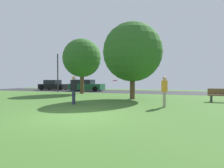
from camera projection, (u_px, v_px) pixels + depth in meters
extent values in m
plane|color=#3D6628|center=(78.00, 116.00, 7.91)|extent=(44.00, 44.00, 0.00)
cube|color=#28282B|center=(142.00, 92.00, 23.10)|extent=(44.00, 6.40, 0.01)
cylinder|color=brown|center=(132.00, 84.00, 14.82)|extent=(0.39, 0.39, 2.30)
sphere|color=#2D6023|center=(132.00, 52.00, 14.76)|extent=(4.59, 4.59, 4.59)
cylinder|color=brown|center=(82.00, 83.00, 20.48)|extent=(0.42, 0.42, 2.37)
sphere|color=#2D6023|center=(82.00, 58.00, 20.41)|extent=(4.10, 4.10, 4.10)
cylinder|color=#2D334C|center=(74.00, 97.00, 11.79)|extent=(0.14, 0.14, 0.86)
cylinder|color=#2D334C|center=(73.00, 97.00, 11.63)|extent=(0.14, 0.14, 0.86)
cube|color=black|center=(74.00, 85.00, 11.69)|extent=(0.34, 0.25, 0.64)
sphere|color=tan|center=(74.00, 78.00, 11.68)|extent=(0.23, 0.23, 0.23)
cylinder|color=gray|center=(164.00, 100.00, 10.43)|extent=(0.14, 0.14, 0.84)
cylinder|color=gray|center=(164.00, 99.00, 10.59)|extent=(0.14, 0.14, 0.84)
cube|color=orange|center=(164.00, 86.00, 10.49)|extent=(0.34, 0.25, 0.63)
sphere|color=tan|center=(164.00, 78.00, 10.48)|extent=(0.23, 0.23, 0.23)
cylinder|color=#EA2D6B|center=(115.00, 81.00, 11.10)|extent=(0.35, 0.35, 0.05)
cube|color=black|center=(54.00, 86.00, 27.45)|extent=(4.09, 1.85, 0.69)
cube|color=black|center=(53.00, 82.00, 27.50)|extent=(1.96, 1.62, 0.59)
cylinder|color=black|center=(66.00, 88.00, 27.88)|extent=(0.64, 0.22, 0.64)
cylinder|color=black|center=(59.00, 88.00, 26.13)|extent=(0.64, 0.22, 0.64)
cylinder|color=black|center=(49.00, 87.00, 28.78)|extent=(0.64, 0.22, 0.64)
cylinder|color=black|center=(41.00, 88.00, 27.03)|extent=(0.64, 0.22, 0.64)
cube|color=#195633|center=(87.00, 87.00, 25.25)|extent=(4.55, 1.83, 0.79)
cube|color=black|center=(85.00, 82.00, 25.31)|extent=(2.18, 1.61, 0.55)
cylinder|color=black|center=(100.00, 88.00, 25.62)|extent=(0.64, 0.22, 0.64)
cylinder|color=black|center=(95.00, 89.00, 23.89)|extent=(0.64, 0.22, 0.64)
cylinder|color=black|center=(79.00, 88.00, 26.63)|extent=(0.64, 0.22, 0.64)
cylinder|color=black|center=(73.00, 89.00, 24.89)|extent=(0.64, 0.22, 0.64)
cube|color=brown|center=(221.00, 95.00, 12.81)|extent=(1.60, 0.44, 0.06)
cube|color=brown|center=(221.00, 92.00, 12.99)|extent=(1.60, 0.06, 0.40)
cube|color=#333338|center=(211.00, 98.00, 13.00)|extent=(0.10, 0.40, 0.45)
cylinder|color=#2D2D33|center=(58.00, 73.00, 22.35)|extent=(0.14, 0.14, 4.50)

